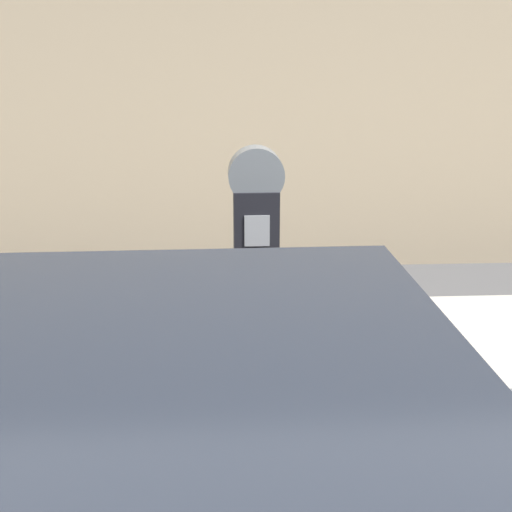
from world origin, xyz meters
TOP-DOWN VIEW (x-y plane):
  - sidewalk at (0.00, 2.20)m, footprint 24.00×2.80m
  - parking_meter at (-0.14, 1.34)m, footprint 0.22×0.15m

SIDE VIEW (x-z plane):
  - sidewalk at x=0.00m, z-range 0.00..0.12m
  - parking_meter at x=-0.14m, z-range 0.45..1.94m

